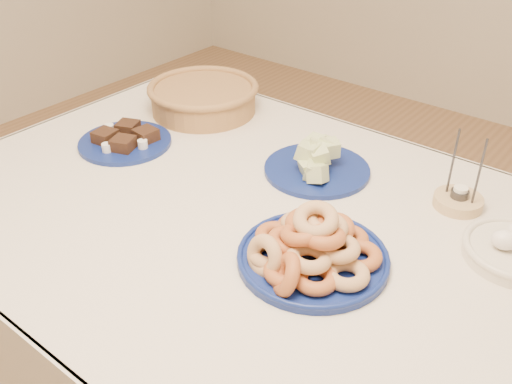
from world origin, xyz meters
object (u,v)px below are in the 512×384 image
Objects in this scene: brownie_plate at (125,140)px; candle_holder at (458,200)px; wicker_basket at (203,97)px; donut_platter at (311,249)px; melon_plate at (317,162)px; dining_table at (269,256)px.

candle_holder is (0.85, 0.29, 0.00)m from brownie_plate.
brownie_plate is at bearing -161.48° from candle_holder.
donut_platter is at bearing -30.90° from wicker_basket.
melon_plate reaches higher than wicker_basket.
wicker_basket is (-0.52, 0.34, 0.15)m from dining_table.
melon_plate is 1.90× the size of candle_holder.
donut_platter reaches higher than brownie_plate.
brownie_plate reaches higher than dining_table.
brownie_plate is (-0.70, 0.10, -0.02)m from donut_platter.
dining_table is 5.69× the size of brownie_plate.
dining_table is 0.56m from brownie_plate.
dining_table is at bearing -32.94° from wicker_basket.
wicker_basket is at bearing 86.28° from brownie_plate.
wicker_basket is (0.02, 0.30, 0.03)m from brownie_plate.
donut_platter is 0.71m from brownie_plate.
melon_plate is 0.36m from candle_holder.
brownie_plate is (-0.54, 0.03, 0.12)m from dining_table.
candle_holder reaches higher than dining_table.
donut_platter is 1.36× the size of brownie_plate.
melon_plate is 0.55m from brownie_plate.
dining_table is 0.28m from melon_plate.
wicker_basket reaches higher than brownie_plate.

